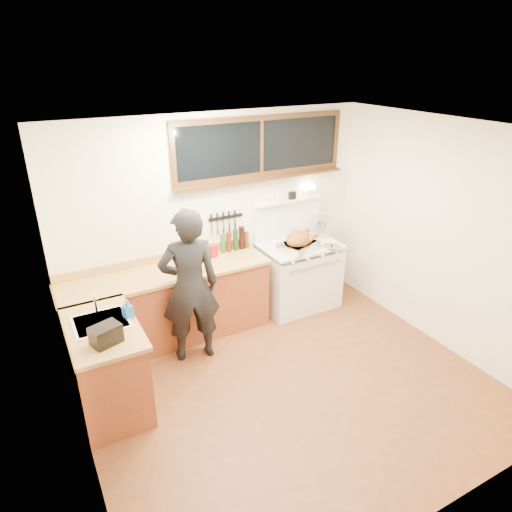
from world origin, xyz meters
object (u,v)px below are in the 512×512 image
vintage_stove (298,273)px  man (190,287)px  cutting_board (193,265)px  roast_turkey (299,242)px

vintage_stove → man: 1.79m
man → cutting_board: (0.19, 0.37, 0.06)m
vintage_stove → cutting_board: size_ratio=4.08×
vintage_stove → roast_turkey: 0.57m
vintage_stove → man: man is taller
cutting_board → roast_turkey: roast_turkey is taller
vintage_stove → roast_turkey: size_ratio=2.82×
man → vintage_stove: bearing=14.0°
man → roast_turkey: 1.61m
vintage_stove → man: (-1.69, -0.42, 0.42)m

